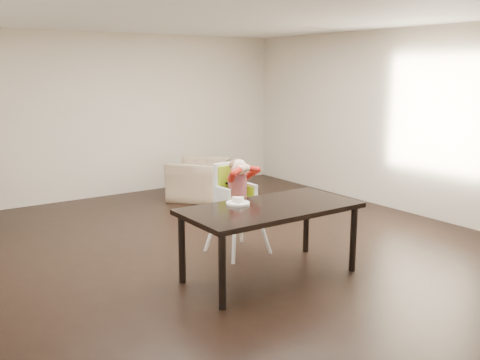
# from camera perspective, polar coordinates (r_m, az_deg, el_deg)

# --- Properties ---
(ground) EXTENTS (7.00, 7.00, 0.00)m
(ground) POSITION_cam_1_polar(r_m,az_deg,el_deg) (6.49, -0.09, -7.15)
(ground) COLOR black
(ground) RESTS_ON ground
(room_walls) EXTENTS (6.02, 7.02, 2.71)m
(room_walls) POSITION_cam_1_polar(r_m,az_deg,el_deg) (6.15, -0.09, 9.43)
(room_walls) COLOR beige
(room_walls) RESTS_ON ground
(dining_table) EXTENTS (1.80, 0.90, 0.75)m
(dining_table) POSITION_cam_1_polar(r_m,az_deg,el_deg) (5.42, 3.27, -3.59)
(dining_table) COLOR black
(dining_table) RESTS_ON ground
(high_chair) EXTENTS (0.49, 0.49, 1.11)m
(high_chair) POSITION_cam_1_polar(r_m,az_deg,el_deg) (6.12, -0.40, -0.73)
(high_chair) COLOR white
(high_chair) RESTS_ON ground
(plate) EXTENTS (0.28, 0.28, 0.07)m
(plate) POSITION_cam_1_polar(r_m,az_deg,el_deg) (5.45, -0.21, -2.35)
(plate) COLOR white
(plate) RESTS_ON dining_table
(armchair) EXTENTS (1.16, 1.14, 0.86)m
(armchair) POSITION_cam_1_polar(r_m,az_deg,el_deg) (8.86, -4.39, 0.81)
(armchair) COLOR tan
(armchair) RESTS_ON ground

